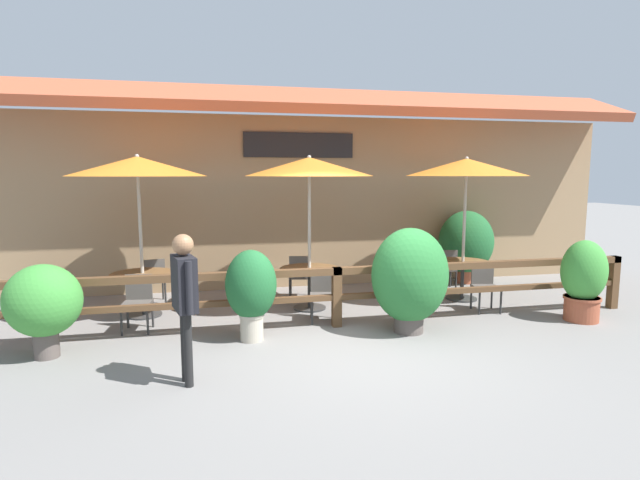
{
  "coord_description": "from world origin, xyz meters",
  "views": [
    {
      "loc": [
        -1.9,
        -6.39,
        2.4
      ],
      "look_at": [
        -0.2,
        1.36,
        1.35
      ],
      "focal_mm": 28.0,
      "sensor_mm": 36.0,
      "label": 1
    }
  ],
  "objects_px": {
    "dining_table_middle": "(309,276)",
    "dining_table_far": "(463,269)",
    "dining_table_near": "(143,281)",
    "potted_plant_broad_leaf": "(410,277)",
    "chair_near_wallside": "(153,278)",
    "patio_umbrella_far": "(466,167)",
    "chair_near_streetside": "(138,300)",
    "patio_umbrella_middle": "(309,167)",
    "patio_umbrella_near": "(137,167)",
    "potted_plant_corner_fern": "(43,303)",
    "potted_plant_entrance_palm": "(466,243)",
    "chair_far_streetside": "(485,284)",
    "potted_plant_small_flowering": "(584,279)",
    "potted_plant_tall_tropical": "(251,288)",
    "chair_middle_wallside": "(300,274)",
    "chair_middle_streetside": "(323,292)",
    "chair_far_wallside": "(446,267)",
    "pedestrian": "(184,289)"
  },
  "relations": [
    {
      "from": "chair_near_streetside",
      "to": "chair_near_wallside",
      "type": "distance_m",
      "value": 1.62
    },
    {
      "from": "dining_table_near",
      "to": "potted_plant_broad_leaf",
      "type": "xyz_separation_m",
      "value": [
        4.07,
        -1.8,
        0.26
      ]
    },
    {
      "from": "chair_near_wallside",
      "to": "potted_plant_entrance_palm",
      "type": "bearing_deg",
      "value": 171.79
    },
    {
      "from": "chair_middle_wallside",
      "to": "patio_umbrella_far",
      "type": "distance_m",
      "value": 3.74
    },
    {
      "from": "patio_umbrella_near",
      "to": "potted_plant_broad_leaf",
      "type": "xyz_separation_m",
      "value": [
        4.07,
        -1.8,
        -1.67
      ]
    },
    {
      "from": "patio_umbrella_near",
      "to": "dining_table_near",
      "type": "bearing_deg",
      "value": 135.0
    },
    {
      "from": "chair_far_wallside",
      "to": "dining_table_middle",
      "type": "bearing_deg",
      "value": 25.41
    },
    {
      "from": "chair_near_streetside",
      "to": "chair_far_streetside",
      "type": "bearing_deg",
      "value": 3.61
    },
    {
      "from": "potted_plant_tall_tropical",
      "to": "potted_plant_corner_fern",
      "type": "bearing_deg",
      "value": -177.67
    },
    {
      "from": "chair_near_streetside",
      "to": "dining_table_middle",
      "type": "height_order",
      "value": "chair_near_streetside"
    },
    {
      "from": "chair_middle_streetside",
      "to": "chair_far_streetside",
      "type": "distance_m",
      "value": 2.92
    },
    {
      "from": "chair_near_wallside",
      "to": "potted_plant_entrance_palm",
      "type": "relative_size",
      "value": 0.53
    },
    {
      "from": "potted_plant_corner_fern",
      "to": "patio_umbrella_far",
      "type": "bearing_deg",
      "value": 13.59
    },
    {
      "from": "dining_table_near",
      "to": "potted_plant_broad_leaf",
      "type": "distance_m",
      "value": 4.46
    },
    {
      "from": "chair_near_streetside",
      "to": "chair_middle_wallside",
      "type": "distance_m",
      "value": 3.13
    },
    {
      "from": "patio_umbrella_near",
      "to": "dining_table_middle",
      "type": "height_order",
      "value": "patio_umbrella_near"
    },
    {
      "from": "patio_umbrella_near",
      "to": "potted_plant_entrance_palm",
      "type": "distance_m",
      "value": 6.95
    },
    {
      "from": "patio_umbrella_far",
      "to": "pedestrian",
      "type": "distance_m",
      "value": 5.96
    },
    {
      "from": "dining_table_near",
      "to": "patio_umbrella_far",
      "type": "xyz_separation_m",
      "value": [
        5.86,
        -0.12,
        1.93
      ]
    },
    {
      "from": "pedestrian",
      "to": "dining_table_middle",
      "type": "bearing_deg",
      "value": 131.3
    },
    {
      "from": "patio_umbrella_far",
      "to": "potted_plant_entrance_palm",
      "type": "distance_m",
      "value": 2.25
    },
    {
      "from": "chair_near_wallside",
      "to": "dining_table_middle",
      "type": "bearing_deg",
      "value": 149.03
    },
    {
      "from": "potted_plant_small_flowering",
      "to": "patio_umbrella_far",
      "type": "bearing_deg",
      "value": 125.82
    },
    {
      "from": "patio_umbrella_near",
      "to": "chair_far_wallside",
      "type": "distance_m",
      "value": 6.3
    },
    {
      "from": "chair_near_streetside",
      "to": "chair_far_streetside",
      "type": "relative_size",
      "value": 1.0
    },
    {
      "from": "chair_far_streetside",
      "to": "potted_plant_small_flowering",
      "type": "height_order",
      "value": "potted_plant_small_flowering"
    },
    {
      "from": "dining_table_middle",
      "to": "chair_far_streetside",
      "type": "distance_m",
      "value": 3.1
    },
    {
      "from": "potted_plant_small_flowering",
      "to": "potted_plant_entrance_palm",
      "type": "xyz_separation_m",
      "value": [
        -0.45,
        3.05,
        0.19
      ]
    },
    {
      "from": "chair_near_streetside",
      "to": "patio_umbrella_middle",
      "type": "distance_m",
      "value": 3.56
    },
    {
      "from": "chair_middle_streetside",
      "to": "potted_plant_entrance_palm",
      "type": "height_order",
      "value": "potted_plant_entrance_palm"
    },
    {
      "from": "chair_middle_wallside",
      "to": "potted_plant_broad_leaf",
      "type": "bearing_deg",
      "value": 129.63
    },
    {
      "from": "potted_plant_entrance_palm",
      "to": "patio_umbrella_near",
      "type": "bearing_deg",
      "value": -169.67
    },
    {
      "from": "pedestrian",
      "to": "potted_plant_broad_leaf",
      "type": "bearing_deg",
      "value": 97.13
    },
    {
      "from": "chair_far_wallside",
      "to": "potted_plant_tall_tropical",
      "type": "distance_m",
      "value": 4.85
    },
    {
      "from": "potted_plant_small_flowering",
      "to": "potted_plant_entrance_palm",
      "type": "height_order",
      "value": "potted_plant_entrance_palm"
    },
    {
      "from": "dining_table_middle",
      "to": "chair_middle_wallside",
      "type": "bearing_deg",
      "value": 93.02
    },
    {
      "from": "dining_table_near",
      "to": "patio_umbrella_middle",
      "type": "distance_m",
      "value": 3.45
    },
    {
      "from": "dining_table_middle",
      "to": "potted_plant_entrance_palm",
      "type": "bearing_deg",
      "value": 19.84
    },
    {
      "from": "potted_plant_small_flowering",
      "to": "potted_plant_tall_tropical",
      "type": "relative_size",
      "value": 1.01
    },
    {
      "from": "potted_plant_small_flowering",
      "to": "chair_far_streetside",
      "type": "bearing_deg",
      "value": 144.21
    },
    {
      "from": "chair_near_streetside",
      "to": "patio_umbrella_middle",
      "type": "height_order",
      "value": "patio_umbrella_middle"
    },
    {
      "from": "chair_near_wallside",
      "to": "pedestrian",
      "type": "bearing_deg",
      "value": 89.56
    },
    {
      "from": "chair_near_streetside",
      "to": "pedestrian",
      "type": "height_order",
      "value": "pedestrian"
    },
    {
      "from": "patio_umbrella_near",
      "to": "chair_near_wallside",
      "type": "relative_size",
      "value": 3.19
    },
    {
      "from": "potted_plant_corner_fern",
      "to": "dining_table_middle",
      "type": "bearing_deg",
      "value": 22.86
    },
    {
      "from": "dining_table_far",
      "to": "chair_middle_streetside",
      "type": "bearing_deg",
      "value": -164.78
    },
    {
      "from": "dining_table_near",
      "to": "chair_near_streetside",
      "type": "distance_m",
      "value": 0.82
    },
    {
      "from": "patio_umbrella_near",
      "to": "patio_umbrella_middle",
      "type": "xyz_separation_m",
      "value": [
        2.85,
        -0.16,
        0.0
      ]
    },
    {
      "from": "chair_far_wallside",
      "to": "patio_umbrella_near",
      "type": "bearing_deg",
      "value": 16.55
    },
    {
      "from": "dining_table_middle",
      "to": "dining_table_far",
      "type": "xyz_separation_m",
      "value": [
        3.01,
        0.03,
        0.0
      ]
    }
  ]
}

